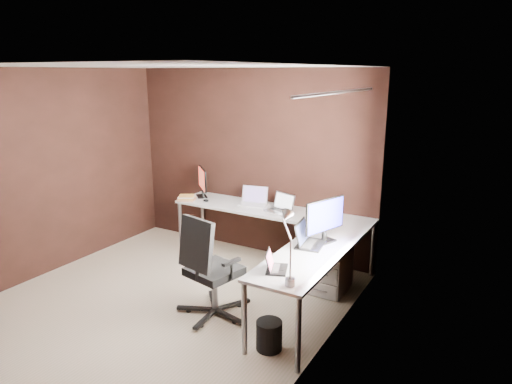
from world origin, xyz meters
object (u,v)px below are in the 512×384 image
laptop_black_big (307,240)px  laptop_black_small (274,266)px  wastebasket (269,335)px  monitor_right (325,218)px  monitor_left (202,181)px  book_stack (187,198)px  laptop_white (253,201)px  office_chair (212,287)px  laptop_silver (281,208)px  desk_lamp (287,237)px  drawer_pedestal (329,265)px

laptop_black_big → laptop_black_small: bearing=170.8°
laptop_black_small → wastebasket: (0.02, -0.12, -0.63)m
monitor_right → laptop_black_small: size_ratio=1.76×
monitor_left → book_stack: 0.34m
laptop_white → office_chair: size_ratio=0.36×
office_chair → laptop_black_big: bearing=49.1°
laptop_silver → laptop_black_small: size_ratio=1.32×
monitor_left → laptop_black_small: (2.03, -1.69, -0.19)m
monitor_left → office_chair: monitor_left is taller
office_chair → wastebasket: size_ratio=3.98×
laptop_black_big → wastebasket: laptop_black_big is taller
office_chair → laptop_black_small: bearing=3.4°
laptop_black_small → monitor_right: bearing=-28.7°
laptop_white → laptop_black_small: size_ratio=1.30×
monitor_right → book_stack: size_ratio=1.97×
monitor_right → book_stack: 2.30m
monitor_left → office_chair: size_ratio=0.38×
monitor_right → office_chair: (-0.90, -0.77, -0.67)m
laptop_white → laptop_silver: (0.46, -0.09, -0.00)m
monitor_left → wastebasket: 2.85m
laptop_silver → desk_lamp: desk_lamp is taller
laptop_black_small → laptop_black_big: bearing=-21.6°
laptop_black_small → monitor_left: bearing=29.3°
drawer_pedestal → laptop_silver: laptop_silver is taller
drawer_pedestal → wastebasket: 1.40m
desk_lamp → wastebasket: size_ratio=2.29×
laptop_black_small → office_chair: size_ratio=0.28×
book_stack → laptop_black_small: bearing=-33.9°
monitor_left → monitor_right: monitor_right is taller
book_stack → desk_lamp: desk_lamp is taller
laptop_black_small → wastebasket: laptop_black_small is taller
monitor_left → book_stack: monitor_left is taller
office_chair → wastebasket: (0.80, -0.24, -0.18)m
drawer_pedestal → wastebasket: bearing=-91.4°
office_chair → wastebasket: bearing=-4.3°
laptop_white → laptop_black_big: laptop_black_big is taller
monitor_right → laptop_silver: (-0.87, 0.72, -0.21)m
laptop_black_small → laptop_white: bearing=14.4°
desk_lamp → office_chair: desk_lamp is taller
laptop_silver → monitor_left: bearing=-164.8°
monitor_right → book_stack: (-2.23, 0.52, -0.23)m
monitor_left → laptop_black_small: monitor_left is taller
laptop_white → monitor_left: bearing=169.9°
drawer_pedestal → laptop_black_big: 0.74m
laptop_black_big → laptop_white: bearing=42.4°
monitor_left → book_stack: size_ratio=1.53×
monitor_right → desk_lamp: 1.05m
desk_lamp → wastebasket: desk_lamp is taller
laptop_white → laptop_silver: size_ratio=0.99×
laptop_white → office_chair: (0.42, -1.58, -0.46)m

